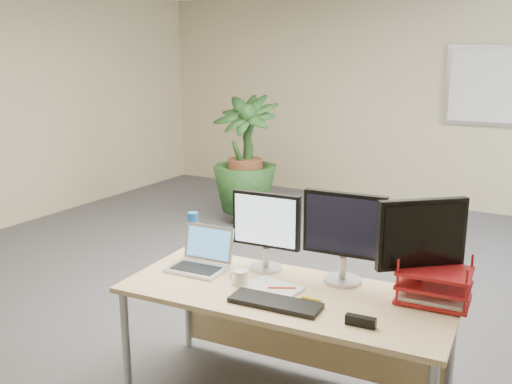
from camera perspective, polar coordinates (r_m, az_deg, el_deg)
The scene contains 17 objects.
floor at distance 4.35m, azimuth -1.55°, elevation -12.52°, with size 8.00×8.00×0.00m, color #4A4B50.
back_wall at distance 7.63m, azimuth 14.30°, elevation 8.97°, with size 7.00×0.04×2.70m, color #C7BA8D.
whiteboard at distance 7.36m, azimuth 23.47°, elevation 9.68°, with size 1.30×0.04×0.95m.
desk at distance 3.25m, azimuth 3.57°, elevation -11.57°, with size 1.81×0.86×0.68m.
floor_plant at distance 6.48m, azimuth -1.09°, elevation 3.25°, with size 0.84×0.84×1.50m, color #123316.
monitor_left at distance 3.32m, azimuth 1.02°, elevation -3.43°, with size 0.42×0.19×0.46m.
monitor_right at distance 3.16m, azimuth 8.79°, elevation -3.94°, with size 0.46×0.21×0.51m.
monitor_dark at distance 3.04m, azimuth 16.20°, elevation -4.83°, with size 0.39×0.34×0.53m.
laptop at distance 3.43m, azimuth -5.43°, elevation -6.57°, with size 0.34×0.31×0.23m.
keyboard at distance 2.94m, azimuth 1.94°, elevation -11.01°, with size 0.47×0.16×0.03m, color black.
coffee_mug at distance 3.17m, azimuth -1.57°, elevation -8.58°, with size 0.11×0.07×0.08m.
spiral_notebook at distance 3.13m, azimuth 1.65°, elevation -9.61°, with size 0.29×0.22×0.01m, color silver.
orange_pen at distance 3.11m, azimuth 2.59°, elevation -9.54°, with size 0.01×0.01×0.15m, color #E64819.
yellow_highlighter at distance 3.01m, azimuth 5.52°, elevation -10.57°, with size 0.01×0.01×0.11m, color yellow.
water_bottle at distance 3.60m, azimuth -6.29°, elevation -4.32°, with size 0.07×0.07×0.28m.
letter_tray at distance 3.09m, azimuth 17.36°, elevation -9.12°, with size 0.37×0.29×0.17m.
stapler at distance 2.78m, azimuth 10.43°, elevation -12.59°, with size 0.14×0.04×0.05m, color black.
Camera 1 is at (2.03, -3.34, 1.92)m, focal length 40.00 mm.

